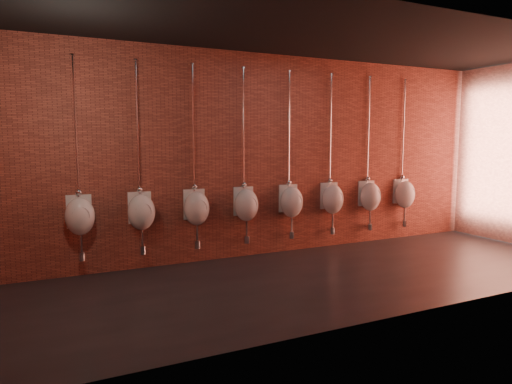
# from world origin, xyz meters

# --- Properties ---
(ground) EXTENTS (8.50, 8.50, 0.00)m
(ground) POSITION_xyz_m (0.00, 0.00, 0.00)
(ground) COLOR black
(ground) RESTS_ON ground
(room_shell) EXTENTS (8.54, 3.04, 3.22)m
(room_shell) POSITION_xyz_m (0.00, 0.00, 2.01)
(room_shell) COLOR black
(room_shell) RESTS_ON ground
(urinal_0) EXTENTS (0.40, 0.35, 2.72)m
(urinal_0) POSITION_xyz_m (-2.92, 1.36, 0.86)
(urinal_0) COLOR white
(urinal_0) RESTS_ON ground
(urinal_1) EXTENTS (0.40, 0.35, 2.72)m
(urinal_1) POSITION_xyz_m (-2.11, 1.36, 0.86)
(urinal_1) COLOR white
(urinal_1) RESTS_ON ground
(urinal_2) EXTENTS (0.40, 0.35, 2.72)m
(urinal_2) POSITION_xyz_m (-1.30, 1.36, 0.86)
(urinal_2) COLOR white
(urinal_2) RESTS_ON ground
(urinal_3) EXTENTS (0.40, 0.35, 2.72)m
(urinal_3) POSITION_xyz_m (-0.49, 1.36, 0.86)
(urinal_3) COLOR white
(urinal_3) RESTS_ON ground
(urinal_4) EXTENTS (0.40, 0.35, 2.72)m
(urinal_4) POSITION_xyz_m (0.32, 1.36, 0.86)
(urinal_4) COLOR white
(urinal_4) RESTS_ON ground
(urinal_5) EXTENTS (0.40, 0.35, 2.72)m
(urinal_5) POSITION_xyz_m (1.13, 1.36, 0.86)
(urinal_5) COLOR white
(urinal_5) RESTS_ON ground
(urinal_6) EXTENTS (0.40, 0.35, 2.72)m
(urinal_6) POSITION_xyz_m (1.94, 1.36, 0.86)
(urinal_6) COLOR white
(urinal_6) RESTS_ON ground
(urinal_7) EXTENTS (0.40, 0.35, 2.72)m
(urinal_7) POSITION_xyz_m (2.75, 1.36, 0.86)
(urinal_7) COLOR white
(urinal_7) RESTS_ON ground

